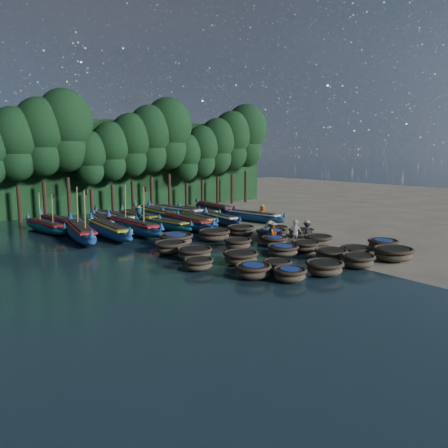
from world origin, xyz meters
TOP-DOWN VIEW (x-y plane):
  - ground at (0.00, 0.00)m, footprint 120.00×120.00m
  - foliage_wall at (0.00, 23.50)m, footprint 40.00×3.00m
  - coracle_1 at (-5.11, -8.57)m, footprint 1.96×1.96m
  - coracle_2 at (-2.81, -8.90)m, footprint 2.45×2.45m
  - coracle_3 at (-0.07, -9.07)m, footprint 2.18×2.18m
  - coracle_4 at (2.97, -9.39)m, footprint 2.39×2.39m
  - coracle_5 at (-6.21, -7.00)m, footprint 2.09×2.09m
  - coracle_6 at (-4.26, -6.82)m, footprint 1.85×1.85m
  - coracle_7 at (0.08, -7.02)m, footprint 2.23×2.23m
  - coracle_8 at (2.12, -7.31)m, footprint 2.06×2.06m
  - coracle_9 at (5.08, -7.34)m, footprint 2.39×2.39m
  - coracle_10 at (-7.60, -3.96)m, footprint 2.00×2.00m
  - coracle_11 at (-4.94, -4.46)m, footprint 2.27×2.27m
  - coracle_12 at (-1.48, -4.45)m, footprint 2.02×2.02m
  - coracle_13 at (0.56, -4.56)m, footprint 2.02×2.02m
  - coracle_14 at (2.49, -3.94)m, footprint 2.27×2.27m
  - coracle_15 at (-6.41, -1.78)m, footprint 2.22×2.22m
  - coracle_16 at (-2.53, -1.24)m, footprint 1.90×1.90m
  - coracle_17 at (0.14, -2.02)m, footprint 2.12×2.12m
  - coracle_18 at (1.50, -0.30)m, footprint 2.31×2.31m
  - coracle_19 at (4.14, -0.87)m, footprint 2.01×2.01m
  - coracle_20 at (-6.78, 0.45)m, footprint 2.14×2.14m
  - coracle_21 at (-5.25, 2.32)m, footprint 2.91×2.91m
  - coracle_22 at (-2.09, 2.06)m, footprint 2.51×2.51m
  - coracle_23 at (0.68, 2.31)m, footprint 2.38×2.38m
  - coracle_24 at (3.28, 1.02)m, footprint 2.17×2.17m
  - long_boat_1 at (-9.82, 8.50)m, footprint 3.07×9.07m
  - long_boat_2 at (-7.75, 8.05)m, footprint 1.99×8.87m
  - long_boat_3 at (-5.63, 8.30)m, footprint 1.97×9.19m
  - long_boat_4 at (-2.68, 8.54)m, footprint 2.37×7.36m
  - long_boat_5 at (-0.96, 7.69)m, footprint 1.80×8.81m
  - long_boat_6 at (1.15, 8.83)m, footprint 2.37×7.32m
  - long_boat_7 at (2.83, 8.21)m, footprint 2.21×7.71m
  - long_boat_8 at (6.29, 7.16)m, footprint 2.51×7.36m
  - long_boat_9 at (-11.01, 13.36)m, footprint 2.25×7.51m
  - long_boat_10 at (-9.51, 14.45)m, footprint 2.45×7.97m
  - long_boat_11 at (-6.36, 12.86)m, footprint 2.49×7.28m
  - long_boat_12 at (-4.76, 13.81)m, footprint 1.94×8.36m
  - long_boat_13 at (-2.77, 12.82)m, footprint 1.59×8.24m
  - long_boat_14 at (-0.62, 13.78)m, footprint 1.67×9.09m
  - long_boat_15 at (1.76, 13.85)m, footprint 3.03×8.89m
  - long_boat_16 at (3.68, 12.65)m, footprint 1.36×7.55m
  - long_boat_17 at (6.50, 13.78)m, footprint 2.61×8.63m
  - fisherman_0 at (0.90, -0.81)m, footprint 0.87×0.70m
  - fisherman_1 at (0.42, -1.19)m, footprint 0.60×0.52m
  - fisherman_2 at (0.57, -1.47)m, footprint 0.82×0.68m
  - fisherman_3 at (3.01, -2.44)m, footprint 1.16×1.08m
  - fisherman_4 at (1.56, -2.65)m, footprint 1.10×0.87m
  - fisherman_5 at (-3.45, 11.46)m, footprint 0.74×1.67m
  - fisherman_6 at (6.69, 6.39)m, footprint 0.84×0.94m
  - tree_2 at (-11.40, 20.00)m, footprint 4.51×4.51m
  - tree_3 at (-9.10, 20.00)m, footprint 4.92×4.92m
  - tree_4 at (-6.80, 20.00)m, footprint 5.34×5.34m
  - tree_5 at (-4.50, 20.00)m, footprint 3.68×3.68m
  - tree_6 at (-2.20, 20.00)m, footprint 4.09×4.09m
  - tree_7 at (0.10, 20.00)m, footprint 4.51×4.51m
  - tree_8 at (2.40, 20.00)m, footprint 4.92×4.92m
  - tree_9 at (4.70, 20.00)m, footprint 5.34×5.34m
  - tree_10 at (7.00, 20.00)m, footprint 3.68×3.68m
  - tree_11 at (9.30, 20.00)m, footprint 4.09×4.09m
  - tree_12 at (11.60, 20.00)m, footprint 4.51×4.51m
  - tree_13 at (13.90, 20.00)m, footprint 4.92×4.92m
  - tree_14 at (16.20, 20.00)m, footprint 5.34×5.34m

SIDE VIEW (x-z plane):
  - ground at x=0.00m, z-range 0.00..0.00m
  - coracle_8 at x=2.12m, z-range 0.05..0.68m
  - coracle_6 at x=-4.26m, z-range 0.05..0.68m
  - coracle_19 at x=4.14m, z-range 0.05..0.71m
  - coracle_10 at x=-7.60m, z-range 0.05..0.71m
  - coracle_24 at x=3.28m, z-range 0.05..0.74m
  - coracle_7 at x=0.08m, z-range 0.05..0.74m
  - coracle_1 at x=-5.11m, z-range 0.06..0.75m
  - coracle_17 at x=0.14m, z-range 0.06..0.75m
  - coracle_12 at x=-1.48m, z-range 0.05..0.76m
  - coracle_13 at x=0.56m, z-range 0.05..0.77m
  - coracle_9 at x=5.08m, z-range 0.06..0.78m
  - coracle_15 at x=-6.41m, z-range 0.05..0.79m
  - coracle_16 at x=-2.53m, z-range 0.05..0.79m
  - coracle_2 at x=-2.81m, z-range 0.05..0.81m
  - coracle_5 at x=-6.21m, z-range 0.06..0.81m
  - coracle_3 at x=-0.07m, z-range 0.06..0.82m
  - coracle_11 at x=-4.94m, z-range 0.06..0.83m
  - coracle_14 at x=2.49m, z-range 0.06..0.85m
  - coracle_20 at x=-6.78m, z-range 0.06..0.86m
  - coracle_23 at x=0.68m, z-range 0.06..0.87m
  - coracle_18 at x=1.50m, z-range 0.06..0.87m
  - coracle_4 at x=2.97m, z-range 0.06..0.88m
  - coracle_22 at x=-2.09m, z-range 0.06..0.89m
  - coracle_21 at x=-5.25m, z-range 0.06..0.90m
  - long_boat_11 at x=-6.36m, z-range -0.15..1.14m
  - long_boat_6 at x=1.15m, z-range -0.16..1.15m
  - long_boat_4 at x=-2.68m, z-range -0.16..1.15m
  - long_boat_8 at x=6.29m, z-range -0.16..1.16m
  - long_boat_16 at x=3.68m, z-range -0.16..1.17m
  - long_boat_9 at x=-11.01m, z-range -1.10..2.12m
  - long_boat_7 at x=2.83m, z-range -0.16..1.20m
  - long_boat_10 at x=-9.51m, z-range -0.17..1.25m
  - long_boat_13 at x=-2.77m, z-range -0.17..1.28m
  - long_boat_12 at x=-4.76m, z-range -0.18..1.30m
  - long_boat_17 at x=6.50m, z-range -0.18..1.35m
  - long_boat_5 at x=-0.96m, z-range -0.19..1.37m
  - long_boat_2 at x=-7.75m, z-range -0.19..1.38m
  - long_boat_15 at x=1.76m, z-range -0.19..1.40m
  - long_boat_14 at x=-0.62m, z-range -0.19..1.41m
  - long_boat_1 at x=-9.82m, z-range -1.33..2.57m
  - long_boat_3 at x=-5.63m, z-range -1.33..2.57m
  - fisherman_2 at x=0.57m, z-range -0.04..1.68m
  - fisherman_3 at x=3.01m, z-range -0.06..1.72m
  - fisherman_0 at x=0.90m, z-range -0.03..1.71m
  - fisherman_6 at x=6.69m, z-range -0.04..1.78m
  - fisherman_1 at x=0.42m, z-range 0.01..1.80m
  - fisherman_5 at x=-3.45m, z-range -0.07..1.88m
  - fisherman_4 at x=1.56m, z-range -0.04..1.91m
  - foliage_wall at x=0.00m, z-range 0.00..10.00m
  - tree_5 at x=-4.50m, z-range 1.63..10.31m
  - tree_10 at x=7.00m, z-range 1.63..10.31m
  - tree_6 at x=-2.20m, z-range 1.82..11.47m
  - tree_11 at x=9.30m, z-range 1.82..11.47m
  - tree_2 at x=-11.40m, z-range 2.01..12.64m
  - tree_7 at x=0.10m, z-range 2.01..12.64m
  - tree_12 at x=11.60m, z-range 2.01..12.64m
  - tree_3 at x=-9.10m, z-range 2.19..13.80m
  - tree_8 at x=2.40m, z-range 2.19..13.80m
  - tree_13 at x=13.90m, z-range 2.19..13.80m
  - tree_4 at x=-6.80m, z-range 2.38..14.96m
  - tree_9 at x=4.70m, z-range 2.38..14.96m
  - tree_14 at x=16.20m, z-range 2.38..14.96m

